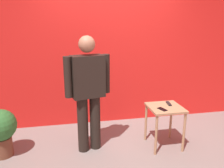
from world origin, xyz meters
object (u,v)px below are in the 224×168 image
Objects in this scene: standing_person at (88,89)px; tv_remote at (169,104)px; potted_plant at (1,129)px; side_table at (165,114)px; cell_phone at (162,109)px.

standing_person is 9.78× the size of tv_remote.
tv_remote is 2.43m from potted_plant.
potted_plant reaches higher than side_table.
potted_plant is (-2.42, 0.09, -0.24)m from tv_remote.
cell_phone is 0.21× the size of potted_plant.
cell_phone is 0.85× the size of tv_remote.
potted_plant is (-2.24, 0.28, -0.23)m from cell_phone.
cell_phone is at bearing -126.49° from tv_remote.
cell_phone reaches higher than side_table.
standing_person is at bearing 149.01° from cell_phone.
standing_person is 1.24m from tv_remote.
cell_phone is at bearing -12.46° from standing_person.
side_table is at bearing -127.91° from tv_remote.
potted_plant reaches higher than cell_phone.
cell_phone is 2.27m from potted_plant.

